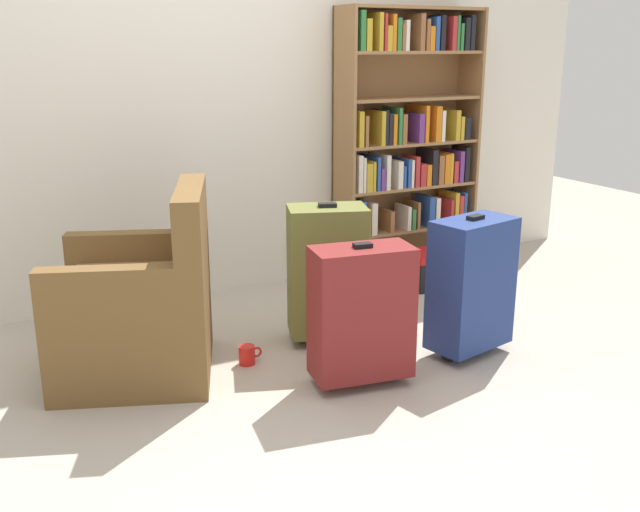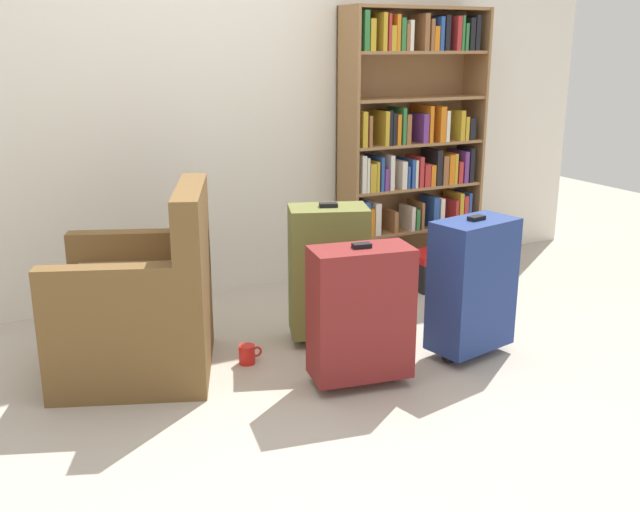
{
  "view_description": "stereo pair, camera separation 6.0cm",
  "coord_description": "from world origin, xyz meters",
  "px_view_note": "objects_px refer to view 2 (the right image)",
  "views": [
    {
      "loc": [
        -1.36,
        -2.57,
        1.52
      ],
      "look_at": [
        0.17,
        0.37,
        0.55
      ],
      "focal_mm": 40.75,
      "sensor_mm": 36.0,
      "label": 1
    },
    {
      "loc": [
        -1.3,
        -2.59,
        1.52
      ],
      "look_at": [
        0.17,
        0.37,
        0.55
      ],
      "focal_mm": 40.75,
      "sensor_mm": 36.0,
      "label": 2
    }
  ],
  "objects_px": {
    "armchair": "(142,309)",
    "suitcase_navy_blue": "(472,284)",
    "mug": "(247,354)",
    "suitcase_olive": "(328,271)",
    "bookshelf": "(411,138)",
    "suitcase_dark_red": "(361,313)",
    "storage_box": "(440,267)"
  },
  "relations": [
    {
      "from": "bookshelf",
      "to": "storage_box",
      "type": "distance_m",
      "value": 0.89
    },
    {
      "from": "mug",
      "to": "suitcase_dark_red",
      "type": "bearing_deg",
      "value": -49.15
    },
    {
      "from": "bookshelf",
      "to": "armchair",
      "type": "height_order",
      "value": "bookshelf"
    },
    {
      "from": "armchair",
      "to": "suitcase_olive",
      "type": "bearing_deg",
      "value": -3.5
    },
    {
      "from": "mug",
      "to": "suitcase_navy_blue",
      "type": "height_order",
      "value": "suitcase_navy_blue"
    },
    {
      "from": "mug",
      "to": "suitcase_navy_blue",
      "type": "relative_size",
      "value": 0.17
    },
    {
      "from": "suitcase_dark_red",
      "to": "suitcase_olive",
      "type": "bearing_deg",
      "value": 78.71
    },
    {
      "from": "storage_box",
      "to": "suitcase_navy_blue",
      "type": "relative_size",
      "value": 0.58
    },
    {
      "from": "bookshelf",
      "to": "mug",
      "type": "xyz_separation_m",
      "value": [
        -1.56,
        -0.98,
        -0.87
      ]
    },
    {
      "from": "armchair",
      "to": "suitcase_navy_blue",
      "type": "height_order",
      "value": "armchair"
    },
    {
      "from": "armchair",
      "to": "mug",
      "type": "height_order",
      "value": "armchair"
    },
    {
      "from": "mug",
      "to": "armchair",
      "type": "bearing_deg",
      "value": 162.98
    },
    {
      "from": "armchair",
      "to": "mug",
      "type": "relative_size",
      "value": 7.53
    },
    {
      "from": "mug",
      "to": "suitcase_dark_red",
      "type": "distance_m",
      "value": 0.66
    },
    {
      "from": "suitcase_navy_blue",
      "to": "suitcase_olive",
      "type": "distance_m",
      "value": 0.74
    },
    {
      "from": "bookshelf",
      "to": "suitcase_dark_red",
      "type": "bearing_deg",
      "value": -129.73
    },
    {
      "from": "suitcase_navy_blue",
      "to": "bookshelf",
      "type": "bearing_deg",
      "value": 69.3
    },
    {
      "from": "bookshelf",
      "to": "storage_box",
      "type": "relative_size",
      "value": 4.14
    },
    {
      "from": "armchair",
      "to": "suitcase_navy_blue",
      "type": "distance_m",
      "value": 1.61
    },
    {
      "from": "armchair",
      "to": "suitcase_dark_red",
      "type": "xyz_separation_m",
      "value": [
        0.85,
        -0.59,
        0.04
      ]
    },
    {
      "from": "armchair",
      "to": "mug",
      "type": "distance_m",
      "value": 0.56
    },
    {
      "from": "bookshelf",
      "to": "suitcase_dark_red",
      "type": "distance_m",
      "value": 1.93
    },
    {
      "from": "armchair",
      "to": "suitcase_navy_blue",
      "type": "bearing_deg",
      "value": -19.75
    },
    {
      "from": "bookshelf",
      "to": "armchair",
      "type": "relative_size",
      "value": 1.94
    },
    {
      "from": "storage_box",
      "to": "suitcase_dark_red",
      "type": "xyz_separation_m",
      "value": [
        -1.18,
        -1.02,
        0.23
      ]
    },
    {
      "from": "bookshelf",
      "to": "suitcase_dark_red",
      "type": "relative_size",
      "value": 2.58
    },
    {
      "from": "mug",
      "to": "suitcase_navy_blue",
      "type": "xyz_separation_m",
      "value": [
        1.04,
        -0.4,
        0.33
      ]
    },
    {
      "from": "mug",
      "to": "suitcase_olive",
      "type": "xyz_separation_m",
      "value": [
        0.49,
        0.08,
        0.34
      ]
    },
    {
      "from": "bookshelf",
      "to": "suitcase_olive",
      "type": "height_order",
      "value": "bookshelf"
    },
    {
      "from": "suitcase_dark_red",
      "to": "armchair",
      "type": "bearing_deg",
      "value": 145.4
    },
    {
      "from": "mug",
      "to": "suitcase_olive",
      "type": "distance_m",
      "value": 0.6
    },
    {
      "from": "storage_box",
      "to": "suitcase_olive",
      "type": "bearing_deg",
      "value": -155.42
    }
  ]
}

